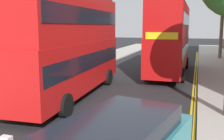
% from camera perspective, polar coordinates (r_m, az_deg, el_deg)
% --- Properties ---
extents(sidewalk_left, '(4.00, 80.00, 0.14)m').
position_cam_1_polar(sidewalk_left, '(20.64, -14.40, -1.65)').
color(sidewalk_left, '#ADA89E').
rests_on(sidewalk_left, ground).
extents(kerb_line_outer, '(0.10, 56.00, 0.01)m').
position_cam_1_polar(kerb_line_outer, '(15.60, 17.35, -5.53)').
color(kerb_line_outer, yellow).
rests_on(kerb_line_outer, ground).
extents(kerb_line_inner, '(0.10, 56.00, 0.01)m').
position_cam_1_polar(kerb_line_inner, '(15.60, 16.76, -5.50)').
color(kerb_line_inner, yellow).
rests_on(kerb_line_inner, ground).
extents(double_decker_bus_away, '(3.16, 10.91, 5.64)m').
position_cam_1_polar(double_decker_bus_away, '(14.88, -9.03, 5.89)').
color(double_decker_bus_away, red).
rests_on(double_decker_bus_away, ground).
extents(double_decker_bus_oncoming, '(2.80, 10.81, 5.64)m').
position_cam_1_polar(double_decker_bus_oncoming, '(22.34, 12.27, 6.89)').
color(double_decker_bus_oncoming, '#B20F0F').
rests_on(double_decker_bus_oncoming, ground).
extents(street_tree_mid, '(3.37, 3.37, 8.55)m').
position_cam_1_polar(street_tree_mid, '(34.45, 22.60, 13.65)').
color(street_tree_mid, '#6B6047').
rests_on(street_tree_mid, sidewalk_right).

